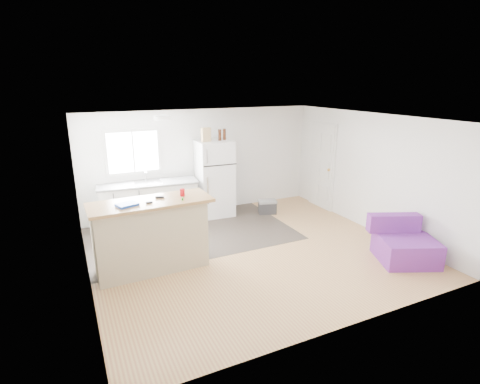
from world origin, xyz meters
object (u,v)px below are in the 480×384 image
at_px(kitchen_cabinets, 149,203).
at_px(bottle_right, 224,134).
at_px(refrigerator, 215,178).
at_px(blue_tray, 127,205).
at_px(cleaner_jug, 155,262).
at_px(red_cup, 182,192).
at_px(cardboard_box, 206,135).
at_px(bottle_left, 220,135).
at_px(mop, 178,255).
at_px(purple_seat, 404,245).
at_px(cooler, 267,207).
at_px(peninsula, 151,235).

distance_m(kitchen_cabinets, bottle_right, 2.24).
height_order(refrigerator, blue_tray, refrigerator).
height_order(kitchen_cabinets, cleaner_jug, kitchen_cabinets).
xyz_separation_m(red_cup, bottle_right, (1.62, 2.01, 0.61)).
height_order(cardboard_box, bottle_left, cardboard_box).
bearing_deg(red_cup, bottle_right, 51.14).
height_order(mop, red_cup, red_cup).
relative_size(purple_seat, cleaner_jug, 4.00).
xyz_separation_m(refrigerator, mop, (-1.53, -2.17, -0.63)).
distance_m(cooler, red_cup, 3.11).
relative_size(peninsula, cleaner_jug, 6.58).
relative_size(red_cup, bottle_left, 0.48).
relative_size(purple_seat, mop, 0.95).
relative_size(purple_seat, bottle_left, 4.71).
relative_size(red_cup, bottle_right, 0.48).
relative_size(kitchen_cabinets, bottle_left, 8.51).
relative_size(kitchen_cabinets, refrigerator, 1.23).
xyz_separation_m(blue_tray, bottle_left, (2.39, 2.08, 0.66)).
xyz_separation_m(cleaner_jug, bottle_right, (2.15, 2.10, 1.73)).
bearing_deg(purple_seat, bottle_right, 140.70).
distance_m(cardboard_box, bottle_right, 0.46).
xyz_separation_m(purple_seat, red_cup, (-3.45, 1.58, 0.97)).
bearing_deg(bottle_left, purple_seat, -60.88).
xyz_separation_m(peninsula, cleaner_jug, (0.03, -0.05, -0.47)).
height_order(red_cup, bottle_left, bottle_left).
xyz_separation_m(peninsula, cardboard_box, (1.73, 2.00, 1.28)).
bearing_deg(purple_seat, cleaner_jug, -176.74).
relative_size(kitchen_cabinets, cleaner_jug, 7.22).
relative_size(kitchen_cabinets, mop, 1.72).
distance_m(mop, blue_tray, 1.21).
height_order(purple_seat, blue_tray, blue_tray).
relative_size(purple_seat, blue_tray, 3.93).
bearing_deg(peninsula, purple_seat, -22.42).
bearing_deg(cooler, bottle_right, 169.51).
relative_size(mop, bottle_left, 4.94).
relative_size(cleaner_jug, red_cup, 2.45).
height_order(cooler, cleaner_jug, cooler).
relative_size(refrigerator, red_cup, 14.41).
distance_m(refrigerator, cardboard_box, 1.03).
bearing_deg(cooler, kitchen_cabinets, -172.63).
bearing_deg(cardboard_box, cleaner_jug, -129.65).
relative_size(refrigerator, bottle_left, 6.92).
bearing_deg(peninsula, bottle_left, 42.76).
bearing_deg(blue_tray, cleaner_jug, 5.76).
relative_size(peninsula, refrigerator, 1.12).
xyz_separation_m(peninsula, cooler, (3.05, 1.57, -0.43)).
relative_size(refrigerator, blue_tray, 5.76).
distance_m(purple_seat, bottle_left, 4.34).
distance_m(red_cup, cardboard_box, 2.36).
bearing_deg(bottle_right, refrigerator, -176.63).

